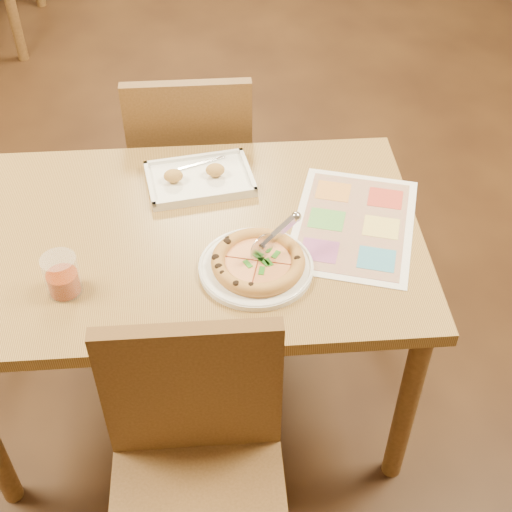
{
  "coord_description": "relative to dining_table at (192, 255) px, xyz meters",
  "views": [
    {
      "loc": [
        0.08,
        -1.5,
        2.05
      ],
      "look_at": [
        0.17,
        -0.16,
        0.77
      ],
      "focal_mm": 50.0,
      "sensor_mm": 36.0,
      "label": 1
    }
  ],
  "objects": [
    {
      "name": "pizza_cutter",
      "position": [
        0.22,
        -0.13,
        0.17
      ],
      "size": [
        0.13,
        0.1,
        0.09
      ],
      "rotation": [
        0.0,
        0.0,
        0.61
      ],
      "color": "silver",
      "rests_on": "pizza"
    },
    {
      "name": "dining_table",
      "position": [
        0.0,
        0.0,
        0.0
      ],
      "size": [
        1.3,
        0.85,
        0.72
      ],
      "color": "olive",
      "rests_on": "ground"
    },
    {
      "name": "chair_far",
      "position": [
        -0.0,
        0.6,
        -0.07
      ],
      "size": [
        0.42,
        0.42,
        0.47
      ],
      "rotation": [
        0.0,
        0.0,
        3.14
      ],
      "color": "brown",
      "rests_on": "ground"
    },
    {
      "name": "plate",
      "position": [
        0.17,
        -0.16,
        0.09
      ],
      "size": [
        0.37,
        0.37,
        0.02
      ],
      "primitive_type": "cylinder",
      "rotation": [
        0.0,
        0.0,
        0.24
      ],
      "color": "white",
      "rests_on": "dining_table"
    },
    {
      "name": "appetizer_tray",
      "position": [
        0.03,
        0.23,
        0.1
      ],
      "size": [
        0.34,
        0.26,
        0.06
      ],
      "rotation": [
        0.0,
        0.0,
        0.16
      ],
      "color": "white",
      "rests_on": "dining_table"
    },
    {
      "name": "glass_tumbler",
      "position": [
        -0.32,
        -0.2,
        0.13
      ],
      "size": [
        0.09,
        0.09,
        0.11
      ],
      "rotation": [
        0.0,
        0.0,
        0.22
      ],
      "color": "maroon",
      "rests_on": "dining_table"
    },
    {
      "name": "room",
      "position": [
        0.0,
        0.0,
        0.72
      ],
      "size": [
        7.0,
        7.0,
        7.0
      ],
      "color": "#351F0E",
      "rests_on": "ground"
    },
    {
      "name": "chair_near",
      "position": [
        0.0,
        -0.6,
        -0.07
      ],
      "size": [
        0.42,
        0.42,
        0.47
      ],
      "color": "brown",
      "rests_on": "ground"
    },
    {
      "name": "pizza",
      "position": [
        0.18,
        -0.16,
        0.11
      ],
      "size": [
        0.25,
        0.25,
        0.04
      ],
      "rotation": [
        0.0,
        0.0,
        -0.26
      ],
      "color": "gold",
      "rests_on": "plate"
    },
    {
      "name": "menu",
      "position": [
        0.47,
        0.0,
        0.09
      ],
      "size": [
        0.45,
        0.54,
        0.0
      ],
      "primitive_type": "cube",
      "rotation": [
        0.0,
        0.0,
        -0.29
      ],
      "color": "white",
      "rests_on": "dining_table"
    }
  ]
}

